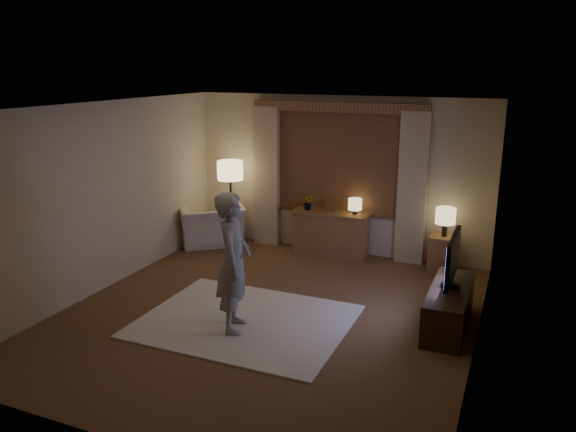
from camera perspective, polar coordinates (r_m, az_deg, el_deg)
The scene contains 13 objects.
room at distance 7.24m, azimuth -0.46°, elevation 1.25°, with size 5.04×5.54×2.64m.
rug at distance 7.07m, azimuth -4.35°, elevation -10.58°, with size 2.50×2.00×0.02m, color #ECE4C6.
sideboard at distance 9.31m, azimuth 4.35°, elevation -1.90°, with size 1.20×0.40×0.70m, color brown.
picture_frame at distance 9.18m, azimuth 4.41°, elevation 0.78°, with size 0.16×0.02×0.20m, color brown.
plant at distance 9.30m, azimuth 2.08°, elevation 1.32°, with size 0.17×0.13×0.30m, color #999999.
table_lamp_sideboard at distance 9.04m, azimuth 6.82°, elevation 1.13°, with size 0.22×0.22×0.30m.
floor_lamp at distance 9.58m, azimuth -5.89°, elevation 4.16°, with size 0.44×0.44×1.50m.
armchair at distance 9.94m, azimuth -7.85°, elevation -0.87°, with size 1.09×0.95×0.71m, color beige.
side_table at distance 8.90m, azimuth 15.44°, elevation -3.71°, with size 0.40×0.40×0.56m, color brown.
table_lamp_side at distance 8.73m, azimuth 15.71°, elevation -0.06°, with size 0.30×0.30×0.44m.
tv_stand at distance 7.10m, azimuth 16.02°, elevation -8.91°, with size 0.45×1.40×0.50m, color black.
tv at distance 6.88m, azimuth 16.37°, elevation -4.23°, with size 0.22×0.91×0.66m.
person at distance 6.56m, azimuth -5.56°, elevation -4.71°, with size 0.61×0.40×1.67m, color gray.
Camera 1 is at (2.80, -5.94, 3.08)m, focal length 35.00 mm.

